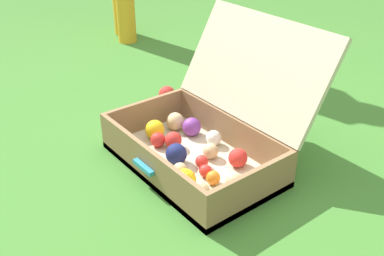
% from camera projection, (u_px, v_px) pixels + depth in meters
% --- Properties ---
extents(ground_plane, '(16.00, 16.00, 0.00)m').
position_uv_depth(ground_plane, '(186.00, 167.00, 1.70)').
color(ground_plane, '#3D7A2D').
extents(open_suitcase, '(0.66, 0.63, 0.51)m').
position_uv_depth(open_suitcase, '(206.00, 133.00, 1.70)').
color(open_suitcase, beige).
rests_on(open_suitcase, ground).
extents(stray_ball_on_grass, '(0.08, 0.08, 0.08)m').
position_uv_depth(stray_ball_on_grass, '(167.00, 94.00, 2.17)').
color(stray_ball_on_grass, red).
rests_on(stray_ball_on_grass, ground).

